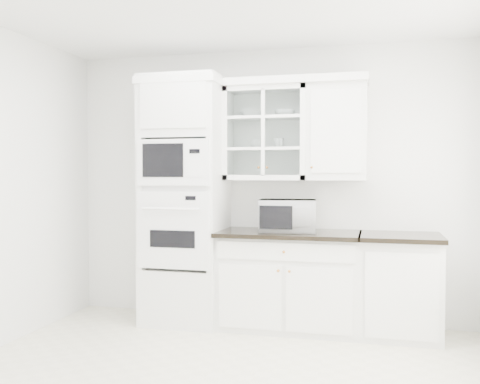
# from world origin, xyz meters

# --- Properties ---
(ground) EXTENTS (4.00, 3.50, 0.01)m
(ground) POSITION_xyz_m (0.00, 0.00, 0.01)
(ground) COLOR beige
(ground) RESTS_ON ground
(room_shell) EXTENTS (4.00, 3.50, 2.70)m
(room_shell) POSITION_xyz_m (0.00, 0.43, 1.78)
(room_shell) COLOR white
(room_shell) RESTS_ON ground
(oven_column) EXTENTS (0.76, 0.68, 2.40)m
(oven_column) POSITION_xyz_m (-0.75, 1.42, 1.20)
(oven_column) COLOR white
(oven_column) RESTS_ON ground
(base_cabinet_run) EXTENTS (1.32, 0.67, 0.92)m
(base_cabinet_run) POSITION_xyz_m (0.28, 1.45, 0.46)
(base_cabinet_run) COLOR white
(base_cabinet_run) RESTS_ON ground
(extra_base_cabinet) EXTENTS (0.72, 0.67, 0.92)m
(extra_base_cabinet) POSITION_xyz_m (1.28, 1.45, 0.46)
(extra_base_cabinet) COLOR white
(extra_base_cabinet) RESTS_ON ground
(upper_cabinet_glass) EXTENTS (0.80, 0.33, 0.90)m
(upper_cabinet_glass) POSITION_xyz_m (0.03, 1.58, 1.85)
(upper_cabinet_glass) COLOR white
(upper_cabinet_glass) RESTS_ON room_shell
(upper_cabinet_solid) EXTENTS (0.55, 0.33, 0.90)m
(upper_cabinet_solid) POSITION_xyz_m (0.71, 1.58, 1.85)
(upper_cabinet_solid) COLOR white
(upper_cabinet_solid) RESTS_ON room_shell
(crown_molding) EXTENTS (2.14, 0.38, 0.07)m
(crown_molding) POSITION_xyz_m (-0.07, 1.56, 2.33)
(crown_molding) COLOR white
(crown_molding) RESTS_ON room_shell
(countertop_microwave) EXTENTS (0.56, 0.48, 0.30)m
(countertop_microwave) POSITION_xyz_m (0.27, 1.42, 1.07)
(countertop_microwave) COLOR white
(countertop_microwave) RESTS_ON base_cabinet_run
(bowl_a) EXTENTS (0.29, 0.29, 0.06)m
(bowl_a) POSITION_xyz_m (-0.12, 1.60, 2.04)
(bowl_a) COLOR white
(bowl_a) RESTS_ON upper_cabinet_glass
(bowl_b) EXTENTS (0.22, 0.22, 0.06)m
(bowl_b) POSITION_xyz_m (0.21, 1.57, 2.04)
(bowl_b) COLOR white
(bowl_b) RESTS_ON upper_cabinet_glass
(cup_a) EXTENTS (0.14, 0.14, 0.09)m
(cup_a) POSITION_xyz_m (-0.08, 1.60, 1.75)
(cup_a) COLOR white
(cup_a) RESTS_ON upper_cabinet_glass
(cup_b) EXTENTS (0.13, 0.13, 0.10)m
(cup_b) POSITION_xyz_m (0.15, 1.60, 1.76)
(cup_b) COLOR white
(cup_b) RESTS_ON upper_cabinet_glass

